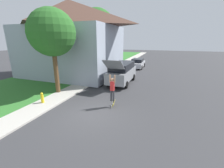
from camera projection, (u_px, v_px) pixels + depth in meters
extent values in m
plane|color=#333335|center=(90.00, 114.00, 9.25)|extent=(120.00, 120.00, 0.00)
cube|color=#2D6B28|center=(53.00, 79.00, 17.27)|extent=(10.00, 80.00, 0.08)
cube|color=#ADA89E|center=(87.00, 82.00, 15.82)|extent=(1.80, 80.00, 0.10)
cube|color=#99A3B2|center=(72.00, 51.00, 18.63)|extent=(10.97, 8.31, 5.83)
pyramid|color=#4C3328|center=(69.00, 13.00, 17.38)|extent=(11.77, 9.11, 2.89)
cylinder|color=brown|center=(56.00, 70.00, 12.30)|extent=(0.36, 0.36, 3.84)
sphere|color=#286023|center=(52.00, 33.00, 11.46)|extent=(3.63, 3.63, 3.63)
cylinder|color=brown|center=(98.00, 56.00, 19.10)|extent=(0.36, 0.36, 4.60)
sphere|color=#286023|center=(97.00, 27.00, 18.10)|extent=(4.32, 4.32, 4.32)
cube|color=gray|center=(122.00, 75.00, 15.54)|extent=(1.90, 5.05, 1.07)
cube|color=black|center=(122.00, 66.00, 15.40)|extent=(1.75, 3.94, 0.68)
cylinder|color=black|center=(118.00, 76.00, 17.41)|extent=(0.24, 0.68, 0.68)
cylinder|color=black|center=(133.00, 77.00, 16.81)|extent=(0.24, 0.68, 0.68)
cylinder|color=black|center=(108.00, 83.00, 14.59)|extent=(0.24, 0.68, 0.68)
cylinder|color=black|center=(126.00, 85.00, 13.99)|extent=(0.24, 0.68, 0.68)
cube|color=gray|center=(114.00, 65.00, 12.81)|extent=(1.67, 1.32, 0.94)
cube|color=#B7B7BC|center=(138.00, 64.00, 24.13)|extent=(1.82, 4.28, 0.74)
cube|color=black|center=(138.00, 60.00, 23.86)|extent=(1.60, 2.23, 0.53)
cylinder|color=black|center=(134.00, 64.00, 25.65)|extent=(0.20, 0.64, 0.64)
cylinder|color=black|center=(144.00, 65.00, 25.07)|extent=(0.20, 0.64, 0.64)
cylinder|color=black|center=(130.00, 67.00, 23.34)|extent=(0.20, 0.64, 0.64)
cylinder|color=black|center=(142.00, 67.00, 22.76)|extent=(0.20, 0.64, 0.64)
cylinder|color=#38383D|center=(111.00, 96.00, 10.05)|extent=(0.13, 0.13, 0.76)
cylinder|color=#38383D|center=(114.00, 96.00, 9.99)|extent=(0.13, 0.13, 0.76)
cube|color=#B22323|center=(112.00, 86.00, 9.83)|extent=(0.25, 0.20, 0.59)
sphere|color=#9E7051|center=(112.00, 80.00, 9.70)|extent=(0.21, 0.21, 0.21)
cylinder|color=#9E7051|center=(110.00, 79.00, 9.74)|extent=(0.09, 0.09, 0.52)
cylinder|color=#9E7051|center=(115.00, 79.00, 9.63)|extent=(0.09, 0.09, 0.52)
cube|color=#A89323|center=(114.00, 103.00, 10.17)|extent=(0.27, 0.75, 0.28)
cylinder|color=silver|center=(114.00, 100.00, 10.34)|extent=(0.03, 0.06, 0.06)
cylinder|color=silver|center=(113.00, 102.00, 10.42)|extent=(0.03, 0.06, 0.06)
cylinder|color=silver|center=(113.00, 104.00, 9.91)|extent=(0.03, 0.06, 0.06)
cylinder|color=silver|center=(111.00, 106.00, 9.99)|extent=(0.03, 0.06, 0.06)
cylinder|color=gold|center=(42.00, 99.00, 10.56)|extent=(0.20, 0.20, 0.58)
sphere|color=gold|center=(42.00, 94.00, 10.45)|extent=(0.18, 0.18, 0.18)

